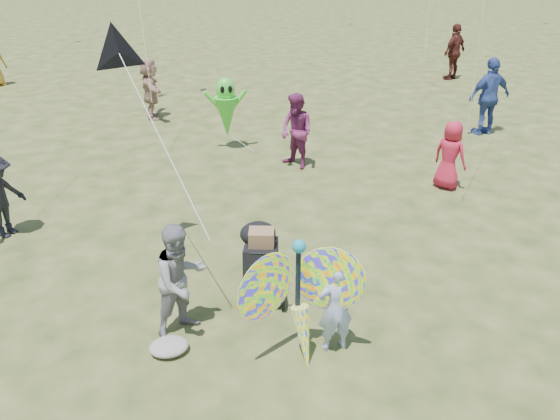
# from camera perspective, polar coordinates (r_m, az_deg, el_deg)

# --- Properties ---
(ground) EXTENTS (160.00, 160.00, 0.00)m
(ground) POSITION_cam_1_polar(r_m,az_deg,el_deg) (7.29, 4.05, -12.87)
(ground) COLOR #51592B
(ground) RESTS_ON ground
(child_girl) EXTENTS (0.47, 0.32, 1.23)m
(child_girl) POSITION_cam_1_polar(r_m,az_deg,el_deg) (6.73, 5.82, -10.12)
(child_girl) COLOR #9BADDC
(child_girl) RESTS_ON ground
(adult_man) EXTENTS (0.95, 0.90, 1.55)m
(adult_man) POSITION_cam_1_polar(r_m,az_deg,el_deg) (7.00, -10.31, -7.25)
(adult_man) COLOR gray
(adult_man) RESTS_ON ground
(grey_bag) EXTENTS (0.49, 0.40, 0.16)m
(grey_bag) POSITION_cam_1_polar(r_m,az_deg,el_deg) (7.11, -11.53, -13.81)
(grey_bag) COLOR gray
(grey_bag) RESTS_ON ground
(crowd_a) EXTENTS (0.75, 0.82, 1.40)m
(crowd_a) POSITION_cam_1_polar(r_m,az_deg,el_deg) (11.55, 17.34, 5.50)
(crowd_a) COLOR #B81D35
(crowd_a) RESTS_ON ground
(crowd_b) EXTENTS (0.96, 1.09, 1.46)m
(crowd_b) POSITION_cam_1_polar(r_m,az_deg,el_deg) (10.29, -27.22, 1.26)
(crowd_b) COLOR black
(crowd_b) RESTS_ON ground
(crowd_c) EXTENTS (1.21, 0.62, 1.98)m
(crowd_c) POSITION_cam_1_polar(r_m,az_deg,el_deg) (15.17, 21.01, 10.99)
(crowd_c) COLOR #364C94
(crowd_c) RESTS_ON ground
(crowd_d) EXTENTS (0.62, 1.59, 1.67)m
(crowd_d) POSITION_cam_1_polar(r_m,az_deg,el_deg) (16.04, -13.39, 12.23)
(crowd_d) COLOR tan
(crowd_d) RESTS_ON ground
(crowd_e) EXTENTS (0.95, 1.01, 1.65)m
(crowd_e) POSITION_cam_1_polar(r_m,az_deg,el_deg) (12.05, 1.74, 8.20)
(crowd_e) COLOR #752755
(crowd_e) RESTS_ON ground
(crowd_h) EXTENTS (1.22, 0.97, 1.94)m
(crowd_h) POSITION_cam_1_polar(r_m,az_deg,el_deg) (21.21, 17.76, 15.46)
(crowd_h) COLOR #4D1F19
(crowd_h) RESTS_ON ground
(jogging_stroller) EXTENTS (0.64, 1.11, 1.09)m
(jogging_stroller) POSITION_cam_1_polar(r_m,az_deg,el_deg) (7.67, -2.03, -4.95)
(jogging_stroller) COLOR black
(jogging_stroller) RESTS_ON ground
(butterfly_kite) EXTENTS (1.74, 0.75, 1.82)m
(butterfly_kite) POSITION_cam_1_polar(r_m,az_deg,el_deg) (6.46, 2.13, -9.42)
(butterfly_kite) COLOR #E22347
(butterfly_kite) RESTS_ON ground
(delta_kite_rig) EXTENTS (1.42, 2.45, 2.36)m
(delta_kite_rig) POSITION_cam_1_polar(r_m,az_deg,el_deg) (8.21, -16.45, 15.38)
(delta_kite_rig) COLOR black
(delta_kite_rig) RESTS_ON ground
(alien_kite) EXTENTS (1.12, 0.69, 1.74)m
(alien_kite) POSITION_cam_1_polar(r_m,az_deg,el_deg) (13.18, -5.63, 10.37)
(alien_kite) COLOR #44D632
(alien_kite) RESTS_ON ground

